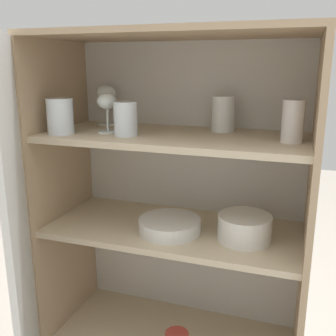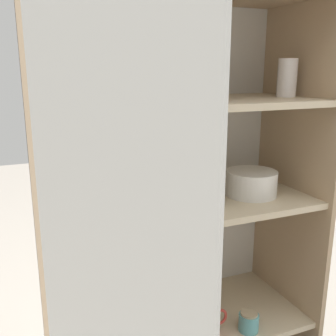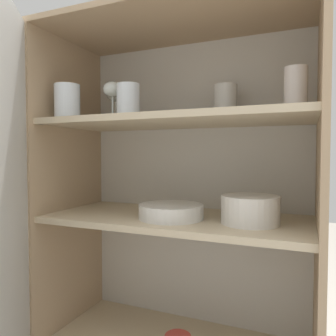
# 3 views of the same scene
# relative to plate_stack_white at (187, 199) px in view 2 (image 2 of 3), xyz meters

# --- Properties ---
(cupboard_back_panel) EXTENTS (0.87, 0.02, 1.32)m
(cupboard_back_panel) POSITION_rel_plate_stack_white_xyz_m (0.00, 0.24, -0.07)
(cupboard_back_panel) COLOR silver
(cupboard_back_panel) RESTS_ON ground_plane
(cupboard_side_left) EXTENTS (0.02, 0.41, 1.32)m
(cupboard_side_left) POSITION_rel_plate_stack_white_xyz_m (-0.43, 0.04, -0.07)
(cupboard_side_left) COLOR tan
(cupboard_side_left) RESTS_ON ground_plane
(cupboard_side_right) EXTENTS (0.02, 0.41, 1.32)m
(cupboard_side_right) POSITION_rel_plate_stack_white_xyz_m (0.43, 0.04, -0.07)
(cupboard_side_right) COLOR tan
(cupboard_side_right) RESTS_ON ground_plane
(shelf_board_lower) EXTENTS (0.84, 0.38, 0.02)m
(shelf_board_lower) POSITION_rel_plate_stack_white_xyz_m (0.00, 0.04, -0.46)
(shelf_board_lower) COLOR beige
(shelf_board_middle) EXTENTS (0.84, 0.38, 0.02)m
(shelf_board_middle) POSITION_rel_plate_stack_white_xyz_m (0.00, 0.04, -0.03)
(shelf_board_middle) COLOR beige
(shelf_board_upper) EXTENTS (0.84, 0.38, 0.02)m
(shelf_board_upper) POSITION_rel_plate_stack_white_xyz_m (0.00, 0.04, 0.29)
(shelf_board_upper) COLOR beige
(cupboard_door) EXTENTS (0.26, 0.37, 1.32)m
(cupboard_door) POSITION_rel_plate_stack_white_xyz_m (-0.31, -0.34, -0.07)
(cupboard_door) COLOR silver
(cupboard_door) RESTS_ON ground_plane
(tumbler_glass_0) EXTENTS (0.08, 0.08, 0.12)m
(tumbler_glass_0) POSITION_rel_plate_stack_white_xyz_m (0.14, 0.15, 0.35)
(tumbler_glass_0) COLOR white
(tumbler_glass_0) RESTS_ON shelf_board_upper
(tumbler_glass_1) EXTENTS (0.08, 0.08, 0.11)m
(tumbler_glass_1) POSITION_rel_plate_stack_white_xyz_m (-0.34, -0.07, 0.35)
(tumbler_glass_1) COLOR white
(tumbler_glass_1) RESTS_ON shelf_board_upper
(tumbler_glass_2) EXTENTS (0.06, 0.06, 0.12)m
(tumbler_glass_2) POSITION_rel_plate_stack_white_xyz_m (0.36, 0.02, 0.36)
(tumbler_glass_2) COLOR silver
(tumbler_glass_2) RESTS_ON shelf_board_upper
(tumbler_glass_3) EXTENTS (0.07, 0.07, 0.11)m
(tumbler_glass_3) POSITION_rel_plate_stack_white_xyz_m (-0.13, -0.03, 0.35)
(tumbler_glass_3) COLOR white
(tumbler_glass_3) RESTS_ON shelf_board_upper
(wine_glass_0) EXTENTS (0.07, 0.07, 0.15)m
(wine_glass_0) POSITION_rel_plate_stack_white_xyz_m (-0.30, 0.16, 0.40)
(wine_glass_0) COLOR white
(wine_glass_0) RESTS_ON shelf_board_upper
(wine_glass_1) EXTENTS (0.07, 0.07, 0.13)m
(wine_glass_1) POSITION_rel_plate_stack_white_xyz_m (-0.21, 0.01, 0.39)
(wine_glass_1) COLOR white
(wine_glass_1) RESTS_ON shelf_board_upper
(plate_stack_white) EXTENTS (0.21, 0.21, 0.04)m
(plate_stack_white) POSITION_rel_plate_stack_white_xyz_m (0.00, 0.00, 0.00)
(plate_stack_white) COLOR silver
(plate_stack_white) RESTS_ON shelf_board_middle
(mixing_bowl_large) EXTENTS (0.17, 0.17, 0.08)m
(mixing_bowl_large) POSITION_rel_plate_stack_white_xyz_m (0.24, 0.02, 0.02)
(mixing_bowl_large) COLOR silver
(mixing_bowl_large) RESTS_ON shelf_board_middle
(coffee_mug_primary) EXTENTS (0.12, 0.08, 0.09)m
(coffee_mug_primary) POSITION_rel_plate_stack_white_xyz_m (0.05, -0.05, -0.41)
(coffee_mug_primary) COLOR #BC3D33
(coffee_mug_primary) RESTS_ON shelf_board_lower
(storage_jar) EXTENTS (0.07, 0.07, 0.07)m
(storage_jar) POSITION_rel_plate_stack_white_xyz_m (0.19, -0.09, -0.42)
(storage_jar) COLOR #5BA3A8
(storage_jar) RESTS_ON shelf_board_lower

